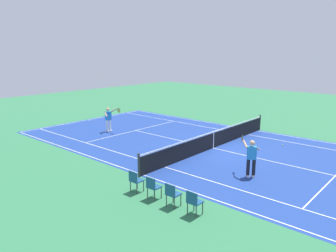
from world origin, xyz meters
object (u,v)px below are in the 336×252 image
tennis_net (213,140)px  spectator_chair_3 (135,180)px  spectator_chair_0 (194,201)px  spectator_chair_1 (172,193)px  tennis_player_far (251,156)px  tennis_ball (283,145)px  spectator_chair_2 (153,186)px  tennis_player_near (109,118)px

tennis_net → spectator_chair_3: 7.04m
tennis_net → spectator_chair_3: (-1.02, 6.96, 0.03)m
tennis_net → spectator_chair_0: tennis_net is taller
spectator_chair_1 → spectator_chair_3: bearing=0.0°
tennis_player_far → tennis_net: bearing=-35.3°
tennis_ball → spectator_chair_0: 10.14m
spectator_chair_0 → spectator_chair_3: size_ratio=1.00×
tennis_net → tennis_player_far: (-3.61, 2.56, 0.44)m
tennis_net → spectator_chair_2: (-1.96, 6.96, 0.03)m
tennis_player_near → tennis_ball: 11.27m
spectator_chair_1 → tennis_net: bearing=-67.5°
tennis_ball → spectator_chair_2: bearing=85.5°
tennis_net → spectator_chair_1: size_ratio=13.30×
tennis_player_near → spectator_chair_0: tennis_player_near is taller
tennis_player_far → spectator_chair_3: bearing=59.5°
tennis_player_far → spectator_chair_3: tennis_player_far is taller
tennis_player_far → spectator_chair_0: size_ratio=1.93×
tennis_net → tennis_player_far: bearing=144.7°
spectator_chair_1 → tennis_player_near: bearing=-28.2°
spectator_chair_0 → spectator_chair_3: (2.80, 0.00, 0.00)m
tennis_player_far → tennis_player_near: bearing=-6.1°
spectator_chair_1 → spectator_chair_0: bearing=180.0°
spectator_chair_1 → tennis_ball: bearing=-89.2°
tennis_net → tennis_ball: (-2.76, -3.11, -0.46)m
tennis_net → tennis_ball: tennis_net is taller
spectator_chair_0 → spectator_chair_2: same height
tennis_ball → spectator_chair_1: bearing=90.8°
spectator_chair_0 → tennis_net: bearing=-61.2°
spectator_chair_1 → spectator_chair_3: same height
tennis_player_near → spectator_chair_2: tennis_player_near is taller
tennis_player_near → spectator_chair_1: (-10.44, 5.59, -0.41)m
spectator_chair_2 → spectator_chair_3: (0.93, 0.00, 0.00)m
tennis_net → spectator_chair_1: 7.54m
spectator_chair_2 → tennis_player_near: bearing=-30.5°
tennis_player_far → spectator_chair_1: 4.48m
tennis_net → spectator_chair_3: size_ratio=13.30×
tennis_net → spectator_chair_0: (-3.82, 6.96, 0.03)m
tennis_ball → tennis_player_near: bearing=23.5°
tennis_ball → spectator_chair_3: (1.74, 10.07, 0.49)m
tennis_ball → spectator_chair_3: bearing=80.2°
tennis_player_near → tennis_ball: tennis_player_near is taller
spectator_chair_1 → spectator_chair_3: (1.87, 0.00, 0.00)m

